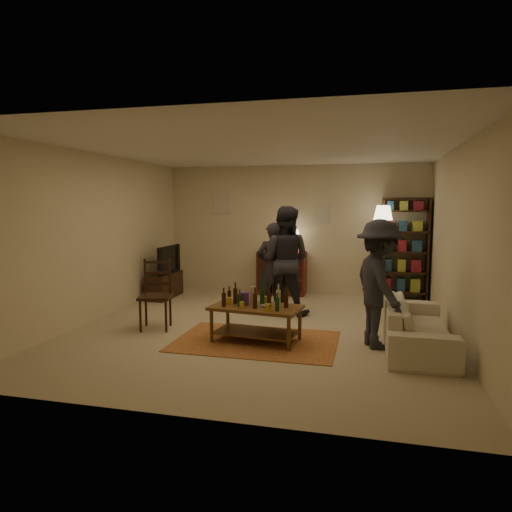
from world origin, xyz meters
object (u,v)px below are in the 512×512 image
(person_by_sofa, at_px, (379,284))
(sofa, at_px, (417,325))
(coffee_table, at_px, (256,311))
(floor_lamp, at_px, (383,220))
(bookshelf, at_px, (404,248))
(person_right, at_px, (285,260))
(dresser, at_px, (282,272))
(tv_stand, at_px, (164,279))
(person_left, at_px, (273,268))
(dining_chair, at_px, (156,291))

(person_by_sofa, bearing_deg, sofa, -98.45)
(coffee_table, height_order, floor_lamp, floor_lamp)
(bookshelf, bearing_deg, person_right, -139.85)
(dresser, distance_m, person_by_sofa, 3.76)
(tv_stand, height_order, person_left, person_left)
(floor_lamp, height_order, person_left, floor_lamp)
(tv_stand, relative_size, floor_lamp, 0.57)
(tv_stand, distance_m, bookshelf, 4.84)
(bookshelf, relative_size, person_left, 1.28)
(person_left, bearing_deg, coffee_table, 79.36)
(tv_stand, bearing_deg, coffee_table, -44.38)
(floor_lamp, xyz_separation_m, person_left, (-1.83, -1.54, -0.80))
(tv_stand, height_order, bookshelf, bookshelf)
(bookshelf, bearing_deg, person_by_sofa, -99.42)
(person_left, height_order, person_right, person_right)
(dresser, xyz_separation_m, person_right, (0.36, -1.69, 0.45))
(dining_chair, height_order, sofa, dining_chair)
(dresser, distance_m, person_right, 1.78)
(tv_stand, bearing_deg, dresser, 22.07)
(tv_stand, relative_size, dresser, 0.78)
(person_by_sofa, bearing_deg, dining_chair, 66.34)
(dining_chair, height_order, person_left, person_left)
(person_right, bearing_deg, person_by_sofa, 140.68)
(dining_chair, relative_size, floor_lamp, 0.58)
(sofa, distance_m, person_right, 2.56)
(dining_chair, distance_m, floor_lamp, 4.55)
(person_left, bearing_deg, tv_stand, -32.53)
(coffee_table, relative_size, dresser, 0.94)
(dining_chair, distance_m, person_right, 2.24)
(dining_chair, height_order, tv_stand, dining_chair)
(dresser, relative_size, sofa, 0.65)
(bookshelf, distance_m, person_right, 2.72)
(person_by_sofa, bearing_deg, person_left, 28.28)
(dresser, height_order, bookshelf, bookshelf)
(bookshelf, distance_m, person_left, 2.90)
(dining_chair, xyz_separation_m, tv_stand, (-0.88, 2.15, -0.18))
(dresser, relative_size, floor_lamp, 0.73)
(bookshelf, relative_size, person_by_sofa, 1.19)
(dresser, relative_size, person_right, 0.73)
(person_by_sofa, bearing_deg, tv_stand, 40.05)
(tv_stand, xyz_separation_m, person_left, (2.42, -0.82, 0.41))
(tv_stand, relative_size, person_right, 0.57)
(person_right, bearing_deg, floor_lamp, -131.93)
(coffee_table, relative_size, tv_stand, 1.22)
(floor_lamp, bearing_deg, bookshelf, 30.41)
(coffee_table, xyz_separation_m, dining_chair, (-1.64, 0.31, 0.14))
(dining_chair, xyz_separation_m, person_right, (1.73, 1.37, 0.36))
(dining_chair, xyz_separation_m, bookshelf, (3.81, 3.13, 0.46))
(tv_stand, height_order, person_right, person_right)
(person_left, bearing_deg, floor_lamp, -153.76)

